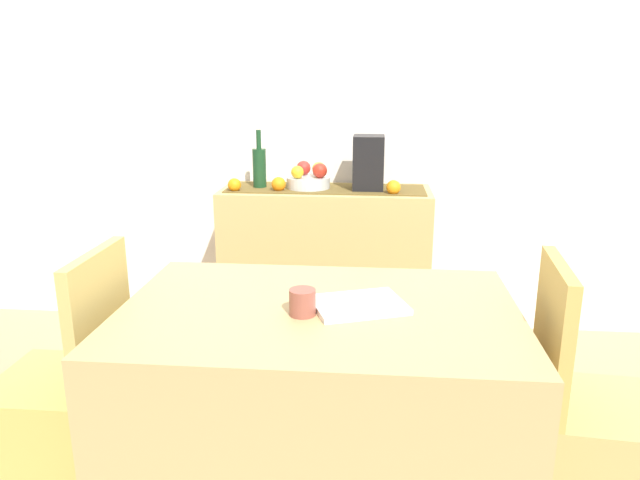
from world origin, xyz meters
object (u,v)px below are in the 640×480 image
Objects in this scene: wine_bottle at (259,167)px; coffee_cup at (302,302)px; chair_by_corner at (593,454)px; dining_table at (319,412)px; open_book at (359,305)px; chair_near_window at (66,425)px; coffee_maker at (368,163)px; fruit_bowl at (308,182)px; sideboard_console at (326,266)px.

wine_bottle is 3.82× the size of coffee_cup.
dining_table is at bearing -179.90° from chair_by_corner.
open_book is 0.31× the size of chair_by_corner.
chair_near_window reaches higher than coffee_cup.
wine_bottle reaches higher than coffee_maker.
open_book is 0.19m from coffee_cup.
wine_bottle is 1.60m from chair_near_window.
chair_near_window is at bearing -179.95° from chair_by_corner.
open_book is at bearing 23.72° from coffee_cup.
dining_table is (0.19, -1.37, -0.52)m from fruit_bowl.
coffee_maker is at bearing 69.47° from open_book.
chair_near_window is (-1.02, -1.37, -0.74)m from coffee_maker.
coffee_cup is at bearing -96.97° from coffee_maker.
dining_table is 0.40m from open_book.
wine_bottle is at bearing 108.14° from dining_table.
sideboard_console is 0.48m from fruit_bowl.
open_book is at bearing -90.31° from coffee_maker.
dining_table is 1.39× the size of chair_near_window.
coffee_maker reaches higher than open_book.
dining_table is 0.89m from chair_by_corner.
dining_table is 0.42m from coffee_cup.
dining_table is 1.39× the size of chair_by_corner.
fruit_bowl is 1.85m from chair_by_corner.
coffee_cup is 0.99m from chair_near_window.
coffee_maker is (0.22, 0.00, 0.57)m from sideboard_console.
wine_bottle reaches higher than chair_by_corner.
coffee_cup is at bearing -4.18° from chair_near_window.
wine_bottle is 2.04m from chair_by_corner.
coffee_cup is (0.04, -1.43, 0.35)m from sideboard_console.
wine_bottle is at bearing -180.00° from coffee_maker.
coffee_maker reaches higher than fruit_bowl.
chair_by_corner is (0.98, -1.37, -0.16)m from sideboard_console.
chair_by_corner is (0.89, 0.00, -0.10)m from dining_table.
sideboard_console is 3.60× the size of wine_bottle.
sideboard_console is 1.41m from open_book.
sideboard_console is 0.65m from wine_bottle.
sideboard_console is 1.24× the size of chair_by_corner.
dining_table is 4.46× the size of open_book.
sideboard_console is at bearing 78.67° from open_book.
coffee_maker reaches higher than dining_table.
chair_by_corner is (1.07, -1.37, -0.63)m from fruit_bowl.
wine_bottle is at bearing -180.00° from sideboard_console.
coffee_cup is at bearing -84.32° from fruit_bowl.
fruit_bowl is 0.27m from wine_bottle.
sideboard_console is at bearing 59.79° from chair_near_window.
chair_by_corner reaches higher than open_book.
dining_table is (0.45, -1.37, -0.60)m from wine_bottle.
dining_table is at bearing -95.46° from coffee_maker.
sideboard_console reaches higher than open_book.
wine_bottle is (-0.26, -0.00, 0.08)m from fruit_bowl.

